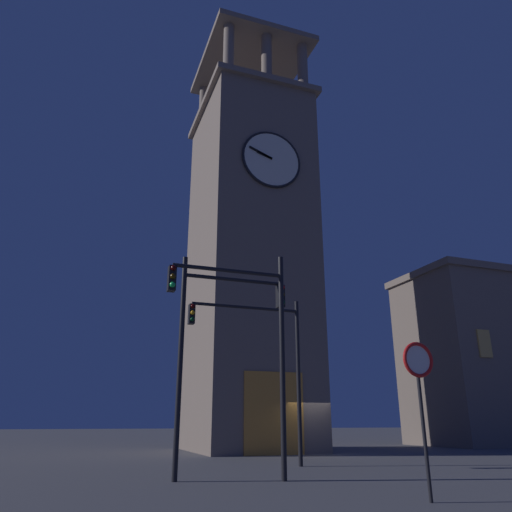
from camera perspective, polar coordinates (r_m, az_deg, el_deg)
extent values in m
plane|color=#4C4C51|center=(26.61, 6.36, -22.09)|extent=(200.00, 200.00, 0.00)
cube|color=#75665B|center=(30.80, -0.80, -1.04)|extent=(6.42, 7.87, 21.94)
cube|color=#75665B|center=(35.83, -0.72, 16.23)|extent=(7.02, 8.47, 0.40)
cylinder|color=#75665B|center=(35.44, 5.47, 21.01)|extent=(0.70, 0.70, 3.76)
cylinder|color=#75665B|center=(34.64, 1.25, 22.03)|extent=(0.70, 0.70, 3.76)
cylinder|color=#75665B|center=(34.01, -3.22, 22.98)|extent=(0.70, 0.70, 3.76)
cylinder|color=#75665B|center=(40.33, 1.32, 15.36)|extent=(0.70, 0.70, 3.76)
cylinder|color=#75665B|center=(39.62, -2.35, 16.07)|extent=(0.70, 0.70, 3.76)
cylinder|color=#75665B|center=(39.08, -6.16, 16.74)|extent=(0.70, 0.70, 3.76)
cube|color=#75665B|center=(38.37, -0.69, 21.32)|extent=(7.02, 8.47, 0.40)
cylinder|color=black|center=(39.33, -0.68, 22.96)|extent=(0.12, 0.12, 2.54)
cylinder|color=silver|center=(29.55, 1.82, 11.22)|extent=(3.58, 0.12, 3.58)
torus|color=black|center=(29.54, 1.84, 11.24)|extent=(3.74, 0.16, 3.74)
cube|color=black|center=(29.40, 1.02, 11.72)|extent=(0.98, 0.06, 0.40)
cube|color=black|center=(29.39, 0.57, 12.00)|extent=(1.47, 0.06, 0.64)
cube|color=orange|center=(25.69, 2.07, -17.84)|extent=(3.20, 0.24, 4.00)
cube|color=#75665B|center=(43.26, 26.72, -2.99)|extent=(16.56, 7.38, 0.50)
cube|color=#E0B259|center=(35.52, 25.19, -9.25)|extent=(1.00, 0.12, 1.80)
cylinder|color=black|center=(19.58, 5.00, -14.23)|extent=(0.16, 0.16, 6.22)
cylinder|color=black|center=(19.20, -1.15, -6.04)|extent=(4.33, 0.12, 0.12)
cube|color=black|center=(18.55, -7.56, -6.77)|extent=(0.22, 0.30, 0.75)
sphere|color=#360505|center=(18.43, -7.40, -5.82)|extent=(0.16, 0.16, 0.16)
sphere|color=orange|center=(18.38, -7.43, -6.58)|extent=(0.16, 0.16, 0.16)
sphere|color=#063316|center=(18.33, -7.46, -7.35)|extent=(0.16, 0.16, 0.16)
cylinder|color=black|center=(14.89, -8.87, -12.10)|extent=(0.16, 0.16, 6.50)
cylinder|color=black|center=(15.80, -2.61, -2.78)|extent=(3.24, 0.12, 0.12)
cube|color=black|center=(16.22, 2.87, -4.76)|extent=(0.22, 0.30, 0.75)
sphere|color=red|center=(16.13, 3.10, -3.67)|extent=(0.16, 0.16, 0.16)
sphere|color=#392705|center=(16.07, 3.11, -4.53)|extent=(0.16, 0.16, 0.16)
sphere|color=#063316|center=(16.01, 3.13, -5.40)|extent=(0.16, 0.16, 0.16)
cylinder|color=black|center=(14.87, 3.10, -12.20)|extent=(0.16, 0.16, 6.55)
cylinder|color=black|center=(14.85, -3.21, -1.72)|extent=(3.44, 0.12, 0.12)
cube|color=black|center=(14.36, -9.83, -2.63)|extent=(0.22, 0.30, 0.75)
sphere|color=#360505|center=(14.27, -9.64, -1.38)|extent=(0.16, 0.16, 0.16)
sphere|color=#392705|center=(14.19, -9.69, -2.35)|extent=(0.16, 0.16, 0.16)
sphere|color=#18C154|center=(14.13, -9.75, -3.32)|extent=(0.16, 0.16, 0.16)
cylinder|color=black|center=(11.54, 19.00, -18.28)|extent=(0.08, 0.08, 2.96)
cylinder|color=white|center=(11.58, 18.39, -11.45)|extent=(0.70, 0.04, 0.70)
torus|color=red|center=(11.57, 18.45, -11.44)|extent=(0.78, 0.08, 0.78)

